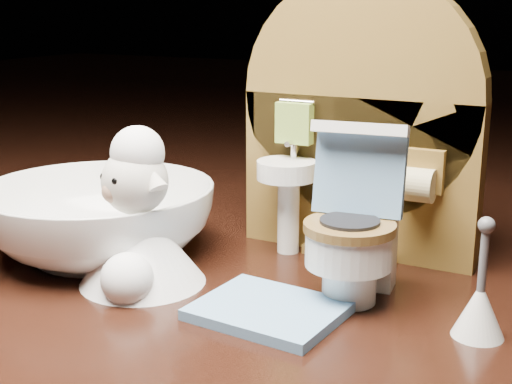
% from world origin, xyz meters
% --- Properties ---
extents(backdrop_panel, '(0.13, 0.05, 0.15)m').
position_xyz_m(backdrop_panel, '(-0.00, 0.06, 0.07)').
color(backdrop_panel, brown).
rests_on(backdrop_panel, ground).
extents(toy_toilet, '(0.04, 0.06, 0.08)m').
position_xyz_m(toy_toilet, '(0.02, 0.01, 0.03)').
color(toy_toilet, white).
rests_on(toy_toilet, ground).
extents(bath_mat, '(0.07, 0.06, 0.00)m').
position_xyz_m(bath_mat, '(-0.00, -0.03, 0.00)').
color(bath_mat, '#6896C2').
rests_on(bath_mat, ground).
extents(toilet_brush, '(0.02, 0.02, 0.05)m').
position_xyz_m(toilet_brush, '(0.08, -0.01, 0.01)').
color(toilet_brush, white).
rests_on(toilet_brush, ground).
extents(plush_lamb, '(0.06, 0.06, 0.08)m').
position_xyz_m(plush_lamb, '(-0.08, -0.03, 0.03)').
color(plush_lamb, white).
rests_on(plush_lamb, ground).
extents(ceramic_bowl, '(0.16, 0.16, 0.04)m').
position_xyz_m(ceramic_bowl, '(-0.12, -0.01, 0.02)').
color(ceramic_bowl, white).
rests_on(ceramic_bowl, ground).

